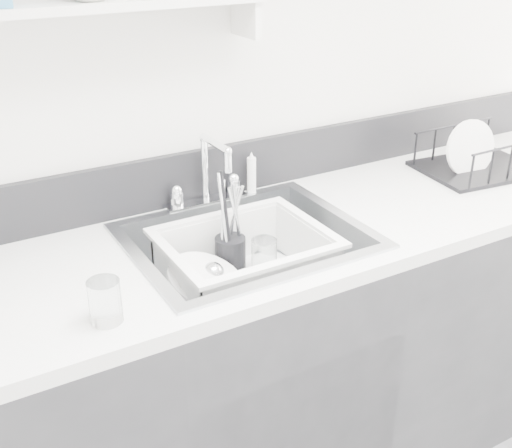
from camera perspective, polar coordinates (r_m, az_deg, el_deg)
counter_run at (r=2.01m, az=-0.73°, el=-12.92°), size 3.20×0.62×0.92m
backsplash at (r=1.97m, az=-5.09°, el=4.36°), size 3.20×0.02×0.16m
sink at (r=1.80m, az=-0.80°, el=-3.70°), size 0.64×0.52×0.20m
faucet at (r=1.93m, az=-4.40°, el=3.32°), size 0.26×0.18×0.23m
side_sprayer at (r=2.00m, az=-0.40°, el=4.56°), size 0.03×0.03×0.14m
wall_shelf at (r=1.66m, az=-16.26°, el=17.79°), size 1.00×0.16×0.12m
wash_tub at (r=1.79m, az=-0.97°, el=-3.50°), size 0.54×0.48×0.18m
plate_stack at (r=1.76m, az=-4.14°, el=-5.79°), size 0.27×0.26×0.11m
utensil_cup at (r=1.87m, az=-2.30°, el=-2.55°), size 0.09×0.09×0.30m
ladle at (r=1.77m, az=-2.14°, el=-5.38°), size 0.20×0.26×0.07m
tumbler_in_tub at (r=1.86m, az=0.72°, el=-2.93°), size 0.09×0.09×0.11m
tumbler_counter at (r=1.42m, az=-13.27°, el=-6.70°), size 0.09×0.09×0.10m
dish_rack at (r=2.33m, az=19.28°, el=6.10°), size 0.42×0.33×0.14m
bowl_small at (r=1.82m, az=2.82°, el=-5.04°), size 0.15×0.15×0.04m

